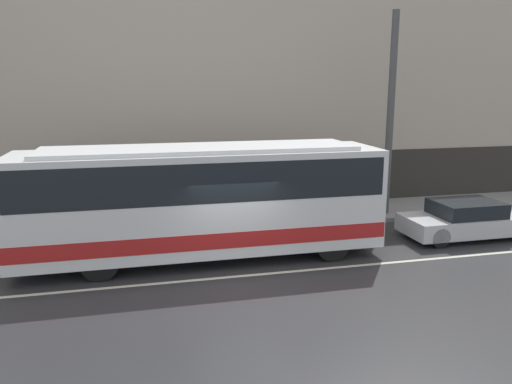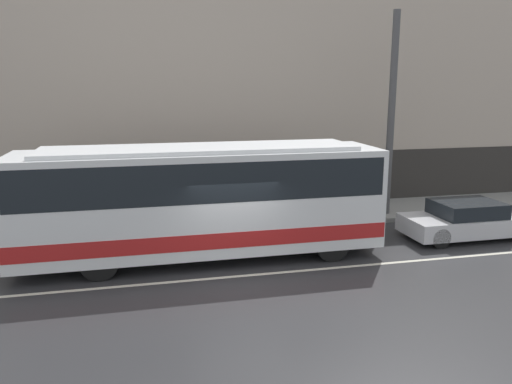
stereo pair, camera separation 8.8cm
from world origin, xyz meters
name	(u,v)px [view 1 (the left image)]	position (x,y,z in m)	size (l,w,h in m)	color
ground_plane	(238,276)	(0.00, 0.00, 0.00)	(60.00, 60.00, 0.00)	#2D2D30
sidewalk	(209,221)	(0.00, 5.54, 0.08)	(60.00, 3.09, 0.17)	gray
building_facade	(201,101)	(0.00, 7.23, 4.51)	(60.00, 0.35, 9.35)	#B7A899
lane_stripe	(238,276)	(0.00, 0.00, 0.00)	(54.00, 0.14, 0.01)	beige
transit_bus	(202,196)	(-0.73, 1.73, 1.90)	(10.61, 2.62, 3.38)	white
sedan_white_front	(467,220)	(8.34, 1.73, 0.60)	(4.49, 1.85, 1.26)	silver
utility_pole_near	(390,115)	(6.88, 4.79, 3.98)	(0.27, 0.27, 7.62)	#4C4C4F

